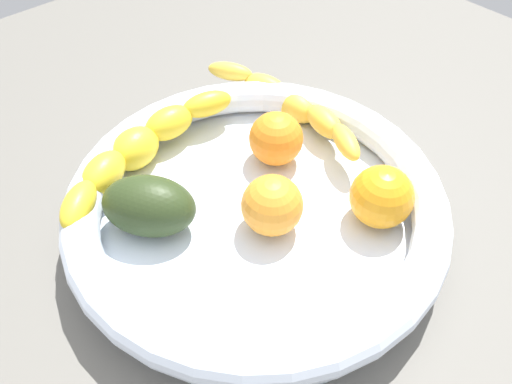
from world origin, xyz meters
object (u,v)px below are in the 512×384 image
Objects in this scene: avocado_dark at (149,206)px; banana_draped_right at (140,148)px; orange_mid_left at (382,197)px; banana_draped_left at (292,104)px; fruit_bowl at (256,207)px; orange_front at (270,207)px; orange_mid_right at (276,139)px.

banana_draped_right is at bearing 152.84° from avocado_dark.
orange_mid_left reaches higher than avocado_dark.
fruit_bowl is at bearing -58.03° from banana_draped_left.
orange_mid_right is (-6.71, 7.19, -0.04)cm from orange_front.
orange_front is 9.83cm from orange_mid_right.
banana_draped_left is at bearing 73.46° from banana_draped_right.
orange_mid_right is at bearing 86.17° from avocado_dark.
orange_mid_left is at bearing 50.71° from avocado_dark.
orange_front is 10.77cm from orange_mid_left.
fruit_bowl is 6.31× the size of orange_front.
banana_draped_right is (-13.18, -4.70, 1.87)cm from fruit_bowl.
orange_mid_left is (6.25, 8.78, 0.11)cm from orange_front.
fruit_bowl is 10.45cm from avocado_dark.
orange_mid_right is at bearing 122.87° from fruit_bowl.
fruit_bowl is at bearing -57.13° from orange_mid_right.
orange_mid_right is at bearing 133.03° from orange_front.
orange_mid_left is at bearing -14.74° from banana_draped_left.
orange_mid_left is 13.05cm from orange_mid_right.
orange_mid_left is at bearing 44.78° from fruit_bowl.
orange_front reaches higher than banana_draped_left.
banana_draped_right is 4.23× the size of orange_mid_right.
orange_mid_left is (21.70, 13.15, 0.39)cm from banana_draped_right.
orange_mid_left is at bearing 31.22° from banana_draped_right.
orange_mid_left reaches higher than orange_mid_right.
banana_draped_right is at bearing -106.54° from banana_draped_left.
banana_draped_left is (-7.99, 12.80, 1.64)cm from fruit_bowl.
fruit_bowl is at bearing 57.67° from avocado_dark.
banana_draped_left is at bearing 96.68° from avocado_dark.
orange_front is 0.66× the size of avocado_dark.
banana_draped_right is 8.66cm from avocado_dark.
orange_front is 1.01× the size of orange_mid_right.
orange_front is 11.38cm from avocado_dark.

